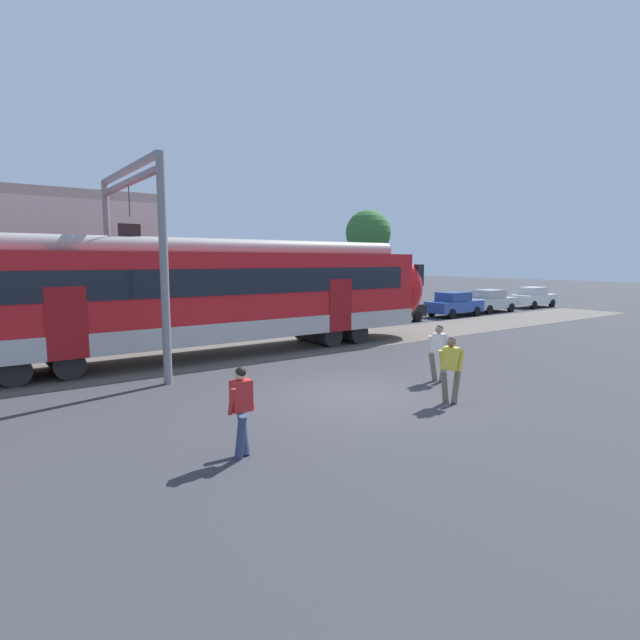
# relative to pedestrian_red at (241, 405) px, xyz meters

# --- Properties ---
(ground_plane) EXTENTS (160.00, 160.00, 0.00)m
(ground_plane) POSITION_rel_pedestrian_red_xyz_m (4.27, 1.94, -0.96)
(ground_plane) COLOR #38383D
(pedestrian_red) EXTENTS (0.54, 0.63, 1.67)m
(pedestrian_red) POSITION_rel_pedestrian_red_xyz_m (0.00, 0.00, 0.00)
(pedestrian_red) COLOR navy
(pedestrian_red) RESTS_ON ground
(pedestrian_yellow) EXTENTS (0.70, 0.53, 1.67)m
(pedestrian_yellow) POSITION_rel_pedestrian_red_xyz_m (5.75, 0.05, 0.00)
(pedestrian_yellow) COLOR #6B6051
(pedestrian_yellow) RESTS_ON ground
(pedestrian_white) EXTENTS (0.66, 0.54, 1.67)m
(pedestrian_white) POSITION_rel_pedestrian_red_xyz_m (7.29, 1.76, 0.00)
(pedestrian_white) COLOR #6B6051
(pedestrian_white) RESTS_ON ground
(parked_car_black) EXTENTS (4.02, 1.80, 1.54)m
(parked_car_black) POSITION_rel_pedestrian_red_xyz_m (16.14, 12.87, -0.18)
(parked_car_black) COLOR black
(parked_car_black) RESTS_ON ground
(parked_car_blue) EXTENTS (4.04, 1.84, 1.54)m
(parked_car_blue) POSITION_rel_pedestrian_red_xyz_m (21.42, 12.73, -0.18)
(parked_car_blue) COLOR #284799
(parked_car_blue) RESTS_ON ground
(parked_car_silver) EXTENTS (4.02, 1.79, 1.54)m
(parked_car_silver) POSITION_rel_pedestrian_red_xyz_m (25.50, 12.97, -0.18)
(parked_car_silver) COLOR #B7BABF
(parked_car_silver) RESTS_ON ground
(parked_car_white) EXTENTS (4.01, 1.78, 1.54)m
(parked_car_white) POSITION_rel_pedestrian_red_xyz_m (31.14, 13.20, -0.18)
(parked_car_white) COLOR silver
(parked_car_white) RESTS_ON ground
(catenary_gantry) EXTENTS (0.24, 6.64, 6.53)m
(catenary_gantry) POSITION_rel_pedestrian_red_xyz_m (0.75, 9.31, 3.35)
(catenary_gantry) COLOR gray
(catenary_gantry) RESTS_ON ground
(street_tree_right) EXTENTS (3.51, 3.51, 7.42)m
(street_tree_right) POSITION_rel_pedestrian_red_xyz_m (21.98, 21.69, 4.67)
(street_tree_right) COLOR brown
(street_tree_right) RESTS_ON ground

